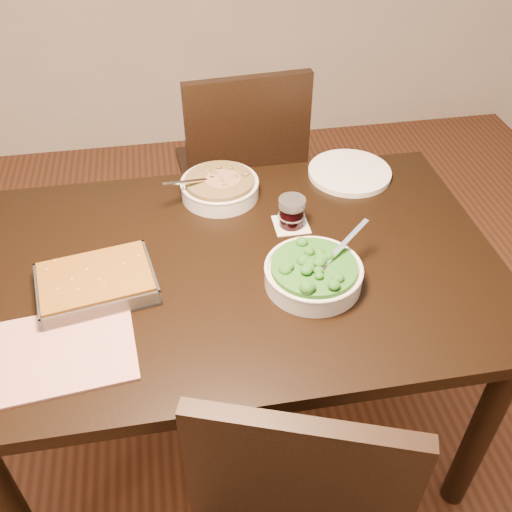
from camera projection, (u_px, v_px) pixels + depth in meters
ground at (240, 422)px, 1.99m from camera, size 4.00×4.00×0.00m
table at (236, 288)px, 1.56m from camera, size 1.40×0.90×0.75m
magazine_a at (58, 352)px, 1.27m from camera, size 0.36×0.28×0.01m
coaster at (291, 225)px, 1.62m from camera, size 0.10×0.10×0.00m
stew_bowl at (220, 187)px, 1.71m from camera, size 0.25×0.24×0.09m
broccoli_bowl at (313, 273)px, 1.42m from camera, size 0.26×0.25×0.09m
baking_dish at (96, 283)px, 1.40m from camera, size 0.31×0.25×0.05m
wine_tumbler at (292, 212)px, 1.59m from camera, size 0.08×0.08×0.09m
dinner_plate at (350, 172)px, 1.81m from camera, size 0.26×0.26×0.02m
chair_far at (242, 167)px, 2.25m from camera, size 0.48×0.48×0.96m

